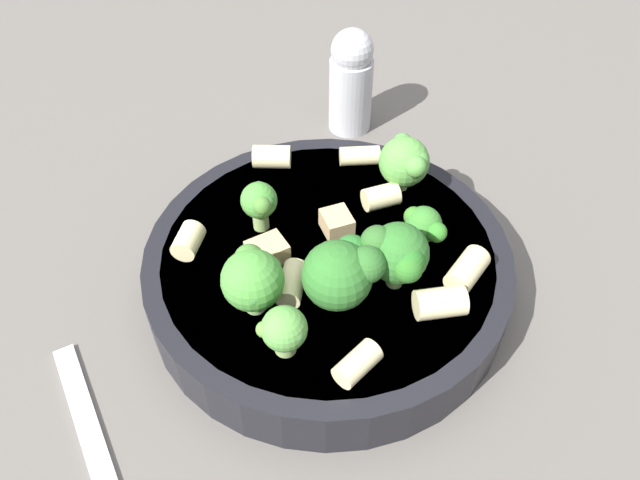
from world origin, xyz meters
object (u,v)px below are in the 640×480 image
object	(u,v)px
pasta_bowl	(320,267)
broccoli_floret_1	(244,279)
broccoli_floret_3	(398,161)
broccoli_floret_5	(416,224)
rigatoni_1	(431,303)
rigatoni_4	(180,242)
rigatoni_3	(348,363)
chicken_chunk_1	(329,223)
rigatoni_0	(374,197)
rigatoni_5	(353,156)
broccoli_floret_6	(333,272)
rigatoni_6	(459,270)
pepper_shaker	(345,81)
broccoli_floret_0	(275,330)
chicken_chunk_0	(259,251)
rigatoni_2	(283,283)
broccoli_floret_2	(389,254)
rigatoni_7	(265,157)
broccoli_floret_4	(252,202)

from	to	relation	value
pasta_bowl	broccoli_floret_1	distance (m)	0.07
broccoli_floret_1	broccoli_floret_3	world-z (taller)	broccoli_floret_1
broccoli_floret_5	pasta_bowl	bearing A→B (deg)	8.67
rigatoni_1	rigatoni_4	xyz separation A→B (m)	(0.15, -0.04, -0.00)
rigatoni_3	chicken_chunk_1	xyz separation A→B (m)	(0.01, -0.10, -0.00)
broccoli_floret_5	rigatoni_0	bearing A→B (deg)	-54.44
rigatoni_3	rigatoni_5	distance (m)	0.17
broccoli_floret_6	rigatoni_1	xyz separation A→B (m)	(-0.05, 0.01, -0.02)
rigatoni_6	pepper_shaker	size ratio (longest dim) A/B	0.33
broccoli_floret_3	rigatoni_4	size ratio (longest dim) A/B	1.85
broccoli_floret_0	broccoli_floret_5	bearing A→B (deg)	-134.63
broccoli_floret_0	rigatoni_1	distance (m)	0.09
rigatoni_6	pepper_shaker	bearing A→B (deg)	-72.05
broccoli_floret_0	chicken_chunk_1	xyz separation A→B (m)	(-0.03, -0.09, -0.01)
rigatoni_3	chicken_chunk_0	distance (m)	0.09
broccoli_floret_5	rigatoni_2	world-z (taller)	broccoli_floret_5
rigatoni_5	rigatoni_6	xyz separation A→B (m)	(-0.06, 0.11, 0.00)
broccoli_floret_1	rigatoni_2	distance (m)	0.03
rigatoni_0	rigatoni_1	xyz separation A→B (m)	(-0.03, 0.09, 0.00)
broccoli_floret_5	chicken_chunk_1	distance (m)	0.05
rigatoni_3	rigatoni_6	xyz separation A→B (m)	(-0.07, -0.06, 0.00)
broccoli_floret_1	pepper_shaker	size ratio (longest dim) A/B	0.47
broccoli_floret_6	broccoli_floret_2	bearing A→B (deg)	-159.29
broccoli_floret_1	pepper_shaker	xyz separation A→B (m)	(-0.06, -0.22, -0.01)
rigatoni_2	pasta_bowl	bearing A→B (deg)	-122.34
broccoli_floret_5	rigatoni_1	size ratio (longest dim) A/B	0.96
rigatoni_6	broccoli_floret_1	bearing A→B (deg)	10.31
broccoli_floret_6	rigatoni_7	bearing A→B (deg)	-68.11
broccoli_floret_3	chicken_chunk_0	xyz separation A→B (m)	(0.09, 0.07, -0.02)
broccoli_floret_0	broccoli_floret_4	xyz separation A→B (m)	(0.02, -0.09, 0.00)
rigatoni_5	rigatoni_6	size ratio (longest dim) A/B	0.97
broccoli_floret_2	broccoli_floret_4	bearing A→B (deg)	-29.78
rigatoni_3	broccoli_floret_4	bearing A→B (deg)	-60.88
rigatoni_2	rigatoni_3	size ratio (longest dim) A/B	1.06
broccoli_floret_3	broccoli_floret_5	size ratio (longest dim) A/B	1.47
pasta_bowl	broccoli_floret_4	size ratio (longest dim) A/B	6.60
rigatoni_4	pepper_shaker	distance (m)	0.21
broccoli_floret_5	rigatoni_2	size ratio (longest dim) A/B	1.00
broccoli_floret_6	pepper_shaker	xyz separation A→B (m)	(-0.01, -0.22, -0.02)
broccoli_floret_4	chicken_chunk_0	size ratio (longest dim) A/B	1.54
pasta_bowl	broccoli_floret_4	xyz separation A→B (m)	(0.04, -0.02, 0.04)
broccoli_floret_6	chicken_chunk_0	world-z (taller)	broccoli_floret_6
broccoli_floret_1	rigatoni_5	distance (m)	0.14
broccoli_floret_6	rigatoni_7	xyz separation A→B (m)	(0.05, -0.12, -0.02)
chicken_chunk_0	rigatoni_5	bearing A→B (deg)	-122.09
broccoli_floret_0	pasta_bowl	bearing A→B (deg)	-106.96
broccoli_floret_1	rigatoni_3	bearing A→B (deg)	143.57
broccoli_floret_4	rigatoni_2	xyz separation A→B (m)	(-0.02, 0.05, -0.01)
rigatoni_2	broccoli_floret_6	bearing A→B (deg)	168.46
broccoli_floret_1	rigatoni_4	bearing A→B (deg)	-43.22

